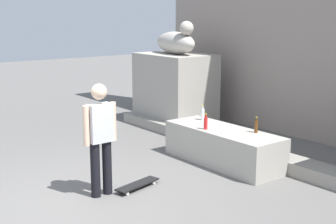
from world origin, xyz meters
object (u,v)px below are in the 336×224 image
(statue_reclining_left, at_px, (176,42))
(skater, at_px, (100,135))
(skateboard, at_px, (138,184))
(bottle_brown, at_px, (256,126))
(bottle_red, at_px, (206,123))
(bottle_clear, at_px, (203,114))

(statue_reclining_left, height_order, skater, statue_reclining_left)
(skateboard, xyz_separation_m, bottle_brown, (0.40, 2.20, 0.68))
(skateboard, distance_m, bottle_brown, 2.33)
(bottle_brown, bearing_deg, bottle_red, -143.38)
(bottle_red, bearing_deg, statue_reclining_left, 151.16)
(bottle_red, xyz_separation_m, bottle_brown, (0.71, 0.53, -0.00))
(skater, height_order, bottle_brown, skater)
(skater, distance_m, skateboard, 1.03)
(skateboard, xyz_separation_m, bottle_clear, (-0.90, 2.13, 0.68))
(bottle_brown, bearing_deg, bottle_clear, -176.90)
(statue_reclining_left, relative_size, skateboard, 2.04)
(skateboard, bearing_deg, bottle_red, 177.33)
(statue_reclining_left, distance_m, bottle_brown, 3.82)
(statue_reclining_left, xyz_separation_m, bottle_red, (2.76, -1.52, -1.23))
(statue_reclining_left, height_order, skateboard, statue_reclining_left)
(statue_reclining_left, distance_m, skateboard, 4.82)
(statue_reclining_left, xyz_separation_m, skateboard, (3.07, -3.19, -1.91))
(skateboard, relative_size, bottle_red, 2.92)
(bottle_clear, bearing_deg, skater, -73.42)
(bottle_red, xyz_separation_m, bottle_clear, (-0.60, 0.46, 0.00))
(statue_reclining_left, relative_size, bottle_brown, 6.02)
(skateboard, height_order, bottle_red, bottle_red)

